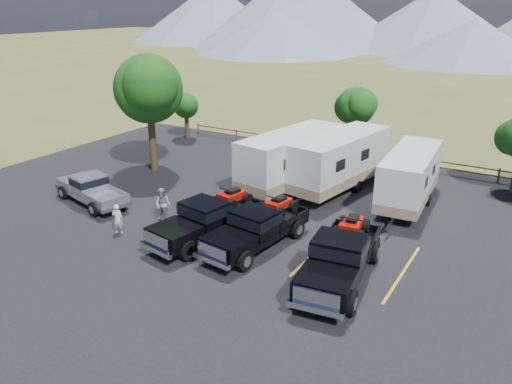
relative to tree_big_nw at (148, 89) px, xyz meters
The scene contains 17 objects.
ground 16.44m from the tree_big_nw, 35.73° to the right, with size 320.00×320.00×0.00m, color #495423.
asphalt_lot 14.99m from the tree_big_nw, 25.65° to the right, with size 44.00×34.00×0.04m, color black.
stall_lines 14.61m from the tree_big_nw, 21.83° to the right, with size 12.12×5.50×0.01m.
tree_big_nw is the anchor object (origin of this frame).
tree_north 14.61m from the tree_big_nw, 43.53° to the left, with size 3.46×3.24×5.25m.
tree_nw_small 9.15m from the tree_big_nw, 113.52° to the left, with size 2.59×2.43×3.85m.
rail_fence 18.06m from the tree_big_nw, 33.08° to the left, with size 36.12×0.12×1.00m.
mountain_range 97.10m from the tree_big_nw, 87.10° to the left, with size 209.00×71.00×20.00m.
rig_left 12.29m from the tree_big_nw, 34.69° to the right, with size 3.09×6.73×2.16m.
rig_center 14.14m from the tree_big_nw, 26.96° to the right, with size 2.81×6.50×2.10m.
rig_right 18.34m from the tree_big_nw, 22.77° to the right, with size 3.05×6.96×2.25m.
trailer_left 10.44m from the tree_big_nw, 11.44° to the left, with size 3.84×10.00×3.46m.
trailer_center 13.15m from the tree_big_nw, 14.23° to the left, with size 3.84×9.89×3.42m.
trailer_right 17.25m from the tree_big_nw, ahead, with size 2.80×8.91×3.08m.
pickup_silver 8.00m from the tree_big_nw, 80.52° to the right, with size 5.83×3.01×1.67m.
person_a 11.06m from the tree_big_nw, 58.14° to the right, with size 0.57×0.37×1.55m, color silver.
person_b 9.91m from the tree_big_nw, 44.79° to the right, with size 0.88×0.69×1.82m, color gray.
Camera 1 is at (10.28, -15.22, 10.90)m, focal length 35.00 mm.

